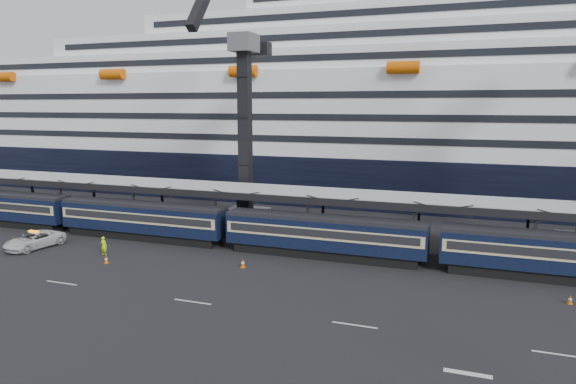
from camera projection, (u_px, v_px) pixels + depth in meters
name	position (u px, v px, depth m)	size (l,w,h in m)	color
ground	(394.00, 307.00, 36.47)	(260.00, 260.00, 0.00)	black
lane_markings	(527.00, 359.00, 28.93)	(111.00, 4.27, 0.02)	beige
train	(359.00, 237.00, 46.92)	(133.05, 3.00, 4.05)	black
canopy	(417.00, 200.00, 48.60)	(130.00, 6.25, 5.53)	#9B9DA3
cruise_ship	(433.00, 117.00, 77.48)	(214.09, 28.84, 34.00)	black
crane_dark_near	(243.00, 125.00, 58.32)	(4.50, 17.75, 35.08)	#45474C
pickup_truck	(34.00, 240.00, 51.28)	(2.71, 5.88, 1.63)	silver
worker	(104.00, 246.00, 48.92)	(0.65, 0.43, 1.79)	#CAFF0D
traffic_cone_a	(14.00, 241.00, 52.62)	(0.41, 0.41, 0.82)	#D75806
traffic_cone_b	(54.00, 238.00, 54.02)	(0.34, 0.34, 0.68)	#D75806
traffic_cone_c	(106.00, 259.00, 46.39)	(0.36, 0.36, 0.73)	#D75806
traffic_cone_d	(243.00, 263.00, 45.18)	(0.41, 0.41, 0.81)	#D75806
traffic_cone_e	(570.00, 300.00, 36.93)	(0.33, 0.33, 0.67)	#D75806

